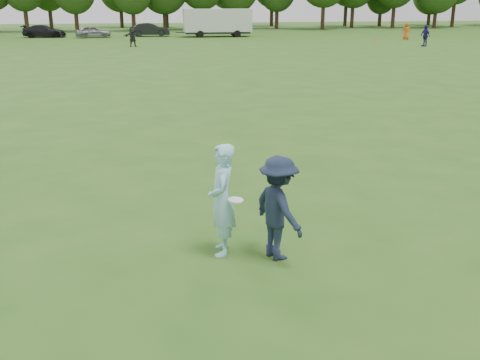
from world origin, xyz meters
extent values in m
plane|color=#295417|center=(0.00, 0.00, 0.00)|extent=(200.00, 200.00, 0.00)
imported|color=#96D2E8|center=(0.12, -0.34, 1.02)|extent=(0.57, 0.80, 2.03)
imported|color=#1A233A|center=(1.07, -0.69, 0.93)|extent=(1.09, 1.38, 1.87)
imported|color=navy|center=(25.92, 41.73, 0.99)|extent=(0.75, 1.24, 1.98)
imported|color=#D35618|center=(28.33, 50.68, 0.93)|extent=(1.08, 1.00, 1.86)
imported|color=#282828|center=(-1.65, 46.16, 0.95)|extent=(1.81, 0.79, 1.89)
imported|color=black|center=(-11.95, 61.39, 0.71)|extent=(5.03, 2.34, 1.42)
imported|color=gray|center=(-6.27, 59.85, 0.69)|extent=(4.21, 2.14, 1.38)
imported|color=black|center=(0.33, 61.19, 0.78)|extent=(4.82, 1.88, 1.56)
cone|color=#E1440B|center=(23.01, 46.78, 0.15)|extent=(0.28, 0.28, 0.30)
cylinder|color=white|center=(0.33, -0.58, 1.09)|extent=(0.29, 0.29, 0.06)
cube|color=silver|center=(8.25, 59.04, 1.90)|extent=(8.00, 2.50, 2.60)
cube|color=black|center=(8.25, 59.04, 0.50)|extent=(7.60, 2.30, 0.25)
cylinder|color=black|center=(6.05, 57.79, 0.40)|extent=(0.80, 0.25, 0.80)
cylinder|color=black|center=(6.05, 60.29, 0.40)|extent=(0.80, 0.25, 0.80)
cylinder|color=black|center=(10.45, 57.79, 0.40)|extent=(0.80, 0.25, 0.80)
cylinder|color=black|center=(10.45, 60.29, 0.40)|extent=(0.80, 0.25, 0.80)
cube|color=#333333|center=(3.85, 59.04, 0.55)|extent=(1.20, 0.15, 0.12)
cylinder|color=#332114|center=(-15.90, 73.09, 1.73)|extent=(0.56, 0.56, 3.46)
cylinder|color=#332114|center=(-9.32, 72.95, 1.57)|extent=(0.56, 0.56, 3.14)
cylinder|color=#332114|center=(-1.61, 72.69, 1.51)|extent=(0.56, 0.56, 3.01)
cylinder|color=#332114|center=(2.83, 75.07, 1.61)|extent=(0.56, 0.56, 3.23)
cylinder|color=#332114|center=(8.24, 74.97, 1.88)|extent=(0.56, 0.56, 3.77)
cylinder|color=#332114|center=(13.38, 75.56, 1.66)|extent=(0.56, 0.56, 3.33)
cylinder|color=#332114|center=(19.58, 75.81, 1.61)|extent=(0.56, 0.56, 3.22)
cylinder|color=#332114|center=(25.83, 72.87, 2.08)|extent=(0.56, 0.56, 4.15)
cylinder|color=#332114|center=(31.73, 76.39, 1.97)|extent=(0.56, 0.56, 3.95)
cylinder|color=#332114|center=(37.86, 75.01, 1.95)|extent=(0.56, 0.56, 3.90)
cylinder|color=#332114|center=(44.17, 73.78, 1.58)|extent=(0.56, 0.56, 3.16)
cylinder|color=#332114|center=(48.56, 76.19, 2.15)|extent=(0.56, 0.56, 4.29)
cylinder|color=#332114|center=(-13.94, 81.92, 1.65)|extent=(0.56, 0.56, 3.29)
cylinder|color=#332114|center=(-3.49, 83.39, 1.64)|extent=(0.56, 0.56, 3.28)
cylinder|color=#332114|center=(3.45, 81.85, 1.56)|extent=(0.56, 0.56, 3.11)
cylinder|color=#332114|center=(12.88, 83.26, 1.75)|extent=(0.56, 0.56, 3.50)
cylinder|color=#332114|center=(20.66, 83.86, 1.90)|extent=(0.56, 0.56, 3.80)
cylinder|color=#332114|center=(32.72, 82.11, 1.92)|extent=(0.56, 0.56, 3.84)
cylinder|color=#332114|center=(38.25, 80.94, 1.29)|extent=(0.56, 0.56, 2.58)
cylinder|color=#332114|center=(47.73, 82.38, 1.31)|extent=(0.56, 0.56, 2.62)
camera|label=1|loc=(-1.19, -9.57, 4.42)|focal=42.00mm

